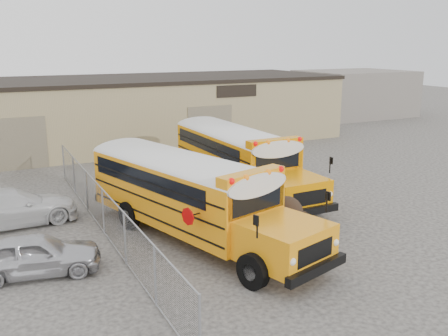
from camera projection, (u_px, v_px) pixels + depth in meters
name	position (u px, v px, depth m)	size (l,w,h in m)	color
ground	(281.00, 234.00, 18.93)	(120.00, 120.00, 0.00)	#302F2C
warehouse	(130.00, 110.00, 35.72)	(30.20, 10.20, 4.67)	#9D8B61
chainlink_fence	(103.00, 211.00, 18.72)	(0.07, 18.07, 1.81)	gray
distant_building_right	(354.00, 93.00, 49.61)	(10.00, 8.00, 4.40)	gray
school_bus_left	(101.00, 160.00, 22.89)	(5.48, 11.03, 3.14)	#FF9910
school_bus_right	(187.00, 133.00, 29.72)	(2.90, 10.72, 3.13)	orange
tarp_bundle	(286.00, 218.00, 18.08)	(1.26, 1.23, 1.68)	black
car_silver	(34.00, 254.00, 15.42)	(1.61, 4.00, 1.36)	silver
car_white	(10.00, 208.00, 19.60)	(2.07, 5.10, 1.48)	silver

